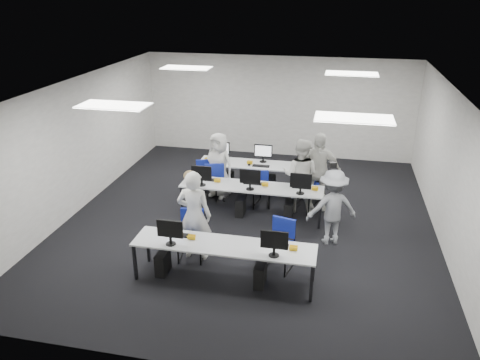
% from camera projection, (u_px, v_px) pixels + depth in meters
% --- Properties ---
extents(room, '(9.00, 9.02, 3.00)m').
position_uv_depth(room, '(250.00, 157.00, 9.96)').
color(room, black).
rests_on(room, ground).
extents(ceiling_panels, '(5.20, 4.60, 0.02)m').
position_uv_depth(ceiling_panels, '(251.00, 87.00, 9.39)').
color(ceiling_panels, white).
rests_on(ceiling_panels, room).
extents(desk_front, '(3.20, 0.70, 0.73)m').
position_uv_depth(desk_front, '(224.00, 247.00, 8.11)').
color(desk_front, silver).
rests_on(desk_front, ground).
extents(desk_mid, '(3.20, 0.70, 0.73)m').
position_uv_depth(desk_mid, '(252.00, 188.00, 10.45)').
color(desk_mid, silver).
rests_on(desk_mid, ground).
extents(desk_back, '(3.20, 0.70, 0.73)m').
position_uv_depth(desk_back, '(262.00, 166.00, 11.72)').
color(desk_back, silver).
rests_on(desk_back, ground).
extents(equipment_front, '(2.51, 0.41, 1.19)m').
position_uv_depth(equipment_front, '(213.00, 262.00, 8.25)').
color(equipment_front, '#0D2AAC').
rests_on(equipment_front, desk_front).
extents(equipment_mid, '(2.91, 0.41, 1.19)m').
position_uv_depth(equipment_mid, '(243.00, 201.00, 10.60)').
color(equipment_mid, white).
rests_on(equipment_mid, desk_mid).
extents(equipment_back, '(2.91, 0.41, 1.19)m').
position_uv_depth(equipment_back, '(269.00, 178.00, 11.82)').
color(equipment_back, white).
rests_on(equipment_back, desk_back).
extents(chair_0, '(0.52, 0.56, 0.96)m').
position_uv_depth(chair_0, '(191.00, 244.00, 8.95)').
color(chair_0, navy).
rests_on(chair_0, ground).
extents(chair_1, '(0.57, 0.60, 0.95)m').
position_uv_depth(chair_1, '(279.00, 254.00, 8.63)').
color(chair_1, navy).
rests_on(chair_1, ground).
extents(chair_2, '(0.61, 0.64, 0.95)m').
position_uv_depth(chair_2, '(206.00, 187.00, 11.44)').
color(chair_2, navy).
rests_on(chair_2, ground).
extents(chair_3, '(0.50, 0.52, 0.82)m').
position_uv_depth(chair_3, '(261.00, 195.00, 11.10)').
color(chair_3, navy).
rests_on(chair_3, ground).
extents(chair_4, '(0.50, 0.53, 0.82)m').
position_uv_depth(chair_4, '(304.00, 200.00, 10.87)').
color(chair_4, navy).
rests_on(chair_4, ground).
extents(chair_5, '(0.61, 0.64, 0.98)m').
position_uv_depth(chair_5, '(215.00, 187.00, 11.47)').
color(chair_5, navy).
rests_on(chair_5, ground).
extents(chair_6, '(0.48, 0.51, 0.84)m').
position_uv_depth(chair_6, '(250.00, 191.00, 11.34)').
color(chair_6, navy).
rests_on(chair_6, ground).
extents(chair_7, '(0.57, 0.59, 0.90)m').
position_uv_depth(chair_7, '(308.00, 192.00, 11.22)').
color(chair_7, navy).
rests_on(chair_7, ground).
extents(handbag, '(0.36, 0.29, 0.25)m').
position_uv_depth(handbag, '(190.00, 176.00, 10.67)').
color(handbag, olive).
rests_on(handbag, desk_mid).
extents(student_0, '(0.66, 0.44, 1.79)m').
position_uv_depth(student_0, '(194.00, 215.00, 8.75)').
color(student_0, beige).
rests_on(student_0, ground).
extents(student_1, '(0.94, 0.79, 1.74)m').
position_uv_depth(student_1, '(300.00, 175.00, 10.65)').
color(student_1, beige).
rests_on(student_1, ground).
extents(student_2, '(0.92, 0.75, 1.62)m').
position_uv_depth(student_2, '(219.00, 165.00, 11.41)').
color(student_2, beige).
rests_on(student_2, ground).
extents(student_3, '(1.14, 0.63, 1.84)m').
position_uv_depth(student_3, '(317.00, 171.00, 10.73)').
color(student_3, beige).
rests_on(student_3, ground).
extents(photographer, '(1.16, 0.88, 1.58)m').
position_uv_depth(photographer, '(332.00, 207.00, 9.30)').
color(photographer, slate).
rests_on(photographer, ground).
extents(dslr_camera, '(0.19, 0.22, 0.10)m').
position_uv_depth(dslr_camera, '(333.00, 165.00, 9.14)').
color(dslr_camera, black).
rests_on(dslr_camera, photographer).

